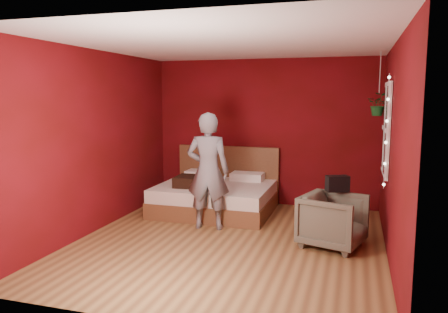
# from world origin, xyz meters

# --- Properties ---
(floor) EXTENTS (4.50, 4.50, 0.00)m
(floor) POSITION_xyz_m (0.00, 0.00, 0.00)
(floor) COLOR olive
(floor) RESTS_ON ground
(room_walls) EXTENTS (4.04, 4.54, 2.62)m
(room_walls) POSITION_xyz_m (0.00, 0.00, 1.68)
(room_walls) COLOR maroon
(room_walls) RESTS_ON ground
(window) EXTENTS (0.05, 0.97, 1.27)m
(window) POSITION_xyz_m (1.97, 0.90, 1.50)
(window) COLOR white
(window) RESTS_ON room_walls
(fairy_lights) EXTENTS (0.04, 0.04, 1.45)m
(fairy_lights) POSITION_xyz_m (1.94, 0.38, 1.50)
(fairy_lights) COLOR silver
(fairy_lights) RESTS_ON room_walls
(bed) EXTENTS (1.88, 1.60, 1.04)m
(bed) POSITION_xyz_m (-0.66, 1.49, 0.27)
(bed) COLOR brown
(bed) RESTS_ON ground
(person) EXTENTS (0.67, 0.49, 1.72)m
(person) POSITION_xyz_m (-0.47, 0.50, 0.86)
(person) COLOR slate
(person) RESTS_ON ground
(armchair) EXTENTS (0.94, 0.93, 0.69)m
(armchair) POSITION_xyz_m (1.34, 0.21, 0.35)
(armchair) COLOR #575744
(armchair) RESTS_ON ground
(handbag) EXTENTS (0.33, 0.26, 0.21)m
(handbag) POSITION_xyz_m (1.37, 0.44, 0.80)
(handbag) COLOR black
(handbag) RESTS_ON armchair
(throw_pillow) EXTENTS (0.50, 0.50, 0.17)m
(throw_pillow) POSITION_xyz_m (-1.00, 1.14, 0.56)
(throw_pillow) COLOR black
(throw_pillow) RESTS_ON bed
(hanging_plant) EXTENTS (0.36, 0.33, 0.95)m
(hanging_plant) POSITION_xyz_m (1.88, 1.49, 1.82)
(hanging_plant) COLOR silver
(hanging_plant) RESTS_ON room_walls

